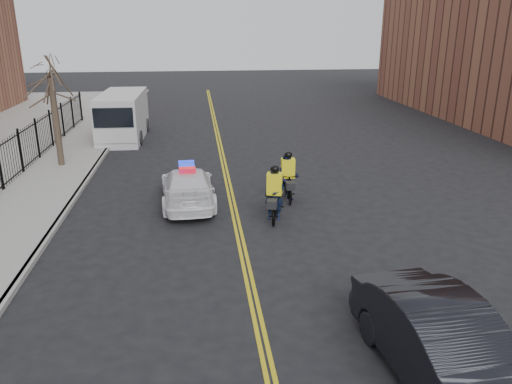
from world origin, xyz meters
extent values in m
plane|color=black|center=(0.00, 0.00, 0.00)|extent=(120.00, 120.00, 0.00)
cube|color=gold|center=(-0.08, 8.00, 0.01)|extent=(0.10, 60.00, 0.01)
cube|color=gold|center=(0.08, 8.00, 0.01)|extent=(0.10, 60.00, 0.01)
cube|color=gray|center=(-7.50, 8.00, 0.07)|extent=(3.00, 60.00, 0.15)
cube|color=gray|center=(-6.00, 8.00, 0.07)|extent=(0.20, 60.00, 0.15)
cylinder|color=#35291F|center=(-7.60, 10.00, 2.15)|extent=(0.28, 0.28, 4.00)
imported|color=white|center=(-1.65, 4.33, 0.68)|extent=(2.14, 4.77, 1.36)
cube|color=#0C26CC|center=(-1.65, 4.33, 1.44)|extent=(0.63, 1.27, 0.16)
imported|color=black|center=(3.15, -6.24, 0.81)|extent=(2.21, 5.05, 1.61)
cube|color=silver|center=(-5.50, 16.22, 1.31)|extent=(2.38, 6.20, 2.63)
cube|color=silver|center=(-5.54, 13.53, 1.08)|extent=(2.24, 0.95, 1.37)
cube|color=black|center=(-5.55, 13.08, 1.77)|extent=(2.06, 0.15, 1.03)
cylinder|color=black|center=(-6.61, 14.41, 0.40)|extent=(0.30, 0.80, 0.80)
cylinder|color=black|center=(-4.44, 14.37, 0.40)|extent=(0.30, 0.80, 0.80)
cylinder|color=black|center=(-6.56, 18.06, 0.40)|extent=(0.30, 0.80, 0.80)
cylinder|color=black|center=(-4.39, 18.03, 0.40)|extent=(0.30, 0.80, 0.80)
imported|color=black|center=(1.32, 2.41, 0.52)|extent=(1.18, 2.09, 1.04)
imported|color=#0D1832|center=(1.32, 2.41, 0.89)|extent=(0.74, 0.58, 1.78)
cube|color=yellow|center=(1.32, 2.41, 1.28)|extent=(0.58, 0.47, 0.75)
sphere|color=black|center=(1.32, 2.41, 1.79)|extent=(0.30, 0.30, 0.30)
cube|color=black|center=(1.14, 1.74, 0.81)|extent=(0.41, 0.44, 0.28)
imported|color=black|center=(2.13, 4.31, 0.57)|extent=(0.61, 1.91, 1.14)
imported|color=black|center=(2.13, 4.31, 0.88)|extent=(0.88, 0.70, 1.76)
cube|color=yellow|center=(2.13, 4.31, 1.27)|extent=(0.51, 0.36, 0.74)
sphere|color=black|center=(2.13, 4.31, 1.77)|extent=(0.30, 0.30, 0.30)
cube|color=black|center=(2.10, 3.62, 0.80)|extent=(0.33, 0.38, 0.27)
camera|label=1|loc=(-1.21, -13.50, 6.44)|focal=35.00mm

